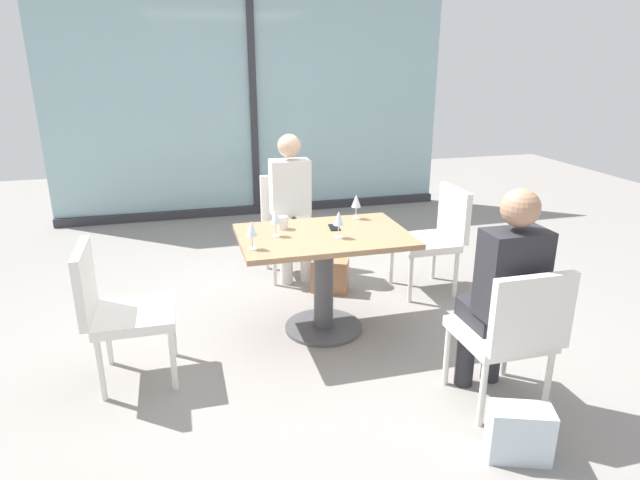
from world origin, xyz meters
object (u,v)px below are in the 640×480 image
person_front_right (504,287)px  handbag_1 (330,276)px  chair_far_right (436,233)px  coffee_cup (283,223)px  person_near_window (292,200)px  dining_table_main (324,262)px  wine_glass_0 (339,219)px  handbag_0 (519,433)px  chair_near_window (289,219)px  wine_glass_3 (276,217)px  wine_glass_1 (252,229)px  chair_side_end (116,305)px  wine_glass_2 (356,201)px  cell_phone_on_table (334,227)px  chair_front_right (511,330)px

person_front_right → handbag_1: size_ratio=4.20×
chair_far_right → coffee_cup: bearing=-168.3°
coffee_cup → person_near_window: bearing=74.0°
dining_table_main → person_front_right: bearing=-55.6°
chair_far_right → wine_glass_0: 1.22m
person_front_right → wine_glass_0: person_front_right is taller
wine_glass_0 → coffee_cup: size_ratio=2.06×
handbag_0 → chair_near_window: bearing=122.6°
chair_far_right → wine_glass_3: wine_glass_3 is taller
wine_glass_1 → chair_side_end: bearing=-171.8°
wine_glass_2 → handbag_0: (0.25, -1.82, -0.72)m
person_front_right → handbag_0: bearing=-107.4°
chair_side_end → person_near_window: size_ratio=0.69×
chair_far_right → handbag_1: chair_far_right is taller
coffee_cup → chair_side_end: bearing=-156.2°
chair_far_right → wine_glass_1: (-1.61, -0.64, 0.37)m
person_near_window → cell_phone_on_table: (0.11, -0.96, 0.03)m
chair_near_window → person_front_right: person_front_right is taller
chair_near_window → cell_phone_on_table: (0.11, -1.07, 0.24)m
chair_front_right → person_front_right: bearing=90.0°
cell_phone_on_table → handbag_0: (0.47, -1.64, -0.59)m
chair_side_end → dining_table_main: bearing=12.7°
person_near_window → wine_glass_3: size_ratio=6.81×
coffee_cup → cell_phone_on_table: 0.37m
dining_table_main → wine_glass_2: bearing=41.1°
chair_far_right → chair_side_end: same height
chair_side_end → cell_phone_on_table: 1.53m
person_front_right → chair_front_right: bearing=-90.0°
wine_glass_3 → person_front_right: bearing=-46.1°
person_front_right → wine_glass_2: 1.41m
person_front_right → wine_glass_3: person_front_right is taller
wine_glass_0 → wine_glass_3: (-0.40, 0.14, 0.00)m
wine_glass_1 → handbag_0: size_ratio=0.62×
chair_near_window → coffee_cup: 1.06m
chair_front_right → person_near_window: bearing=108.1°
wine_glass_1 → chair_far_right: bearing=21.8°
wine_glass_0 → wine_glass_1: same height
wine_glass_3 → coffee_cup: bearing=62.9°
person_front_right → coffee_cup: person_front_right is taller
wine_glass_1 → handbag_0: 1.88m
chair_side_end → wine_glass_2: 1.82m
person_front_right → handbag_0: (-0.15, -0.48, -0.56)m
dining_table_main → wine_glass_0: 0.36m
cell_phone_on_table → handbag_1: cell_phone_on_table is taller
chair_front_right → handbag_1: size_ratio=2.90×
wine_glass_2 → cell_phone_on_table: wine_glass_2 is taller
coffee_cup → chair_far_right: bearing=11.7°
person_near_window → wine_glass_3: 1.09m
person_near_window → wine_glass_2: (0.33, -0.77, 0.16)m
person_near_window → cell_phone_on_table: person_near_window is taller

